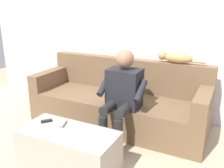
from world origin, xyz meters
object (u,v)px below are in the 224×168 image
object	(u,v)px
remote_black	(47,121)
remote_gray	(63,124)
couch	(118,104)
person_solo_seated	(122,92)
cat_on_backrest	(176,58)
coffee_table	(69,150)

from	to	relation	value
remote_black	remote_gray	bearing A→B (deg)	136.94
couch	person_solo_seated	size ratio (longest dim) A/B	2.13
cat_on_backrest	couch	bearing A→B (deg)	23.00
remote_black	cat_on_backrest	bearing A→B (deg)	-174.49
coffee_table	person_solo_seated	world-z (taller)	person_solo_seated
couch	remote_black	bearing A→B (deg)	73.78
coffee_table	remote_gray	size ratio (longest dim) A/B	7.11
person_solo_seated	cat_on_backrest	distance (m)	0.84
remote_gray	cat_on_backrest	bearing A→B (deg)	-49.39
remote_black	remote_gray	distance (m)	0.19
couch	coffee_table	distance (m)	1.12
cat_on_backrest	remote_black	size ratio (longest dim) A/B	5.24
couch	cat_on_backrest	size ratio (longest dim) A/B	3.96
person_solo_seated	remote_gray	bearing A→B (deg)	63.06
couch	cat_on_backrest	bearing A→B (deg)	-157.00
coffee_table	remote_black	size ratio (longest dim) A/B	8.54
couch	person_solo_seated	xyz separation A→B (m)	(-0.22, 0.37, 0.32)
person_solo_seated	remote_black	xyz separation A→B (m)	(0.53, 0.68, -0.18)
coffee_table	remote_black	distance (m)	0.38
coffee_table	person_solo_seated	size ratio (longest dim) A/B	0.88
couch	coffee_table	size ratio (longest dim) A/B	2.43
couch	coffee_table	bearing A→B (deg)	90.00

